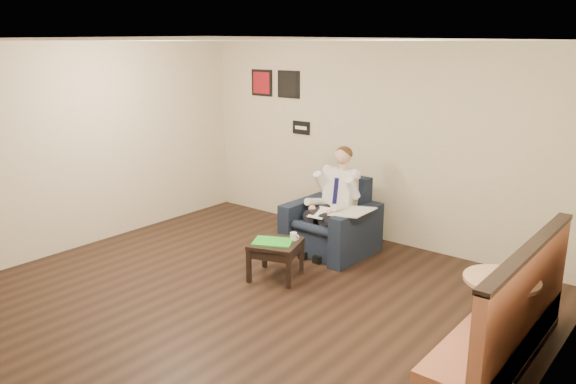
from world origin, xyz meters
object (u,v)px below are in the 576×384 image
Objects in this scene: armchair at (331,217)px; banquette at (499,305)px; seated_man at (326,206)px; green_folder at (273,241)px; side_table at (276,259)px; cafe_table at (497,320)px; smartphone at (284,238)px; coffee_mug at (294,236)px.

armchair is 3.06m from banquette.
green_folder is at bearing -91.11° from seated_man.
armchair is at bearing 87.70° from green_folder.
green_folder is at bearing -127.30° from side_table.
armchair is 2.24× the size of green_folder.
side_table is 1.22× the size of green_folder.
cafe_table is at bearing 106.07° from banquette.
armchair is 7.21× the size of smartphone.
banquette is at bearing -23.62° from seated_man.
banquette is at bearing -17.90° from smartphone.
banquette reaches higher than cafe_table.
armchair is 1.84× the size of side_table.
armchair is at bearing 96.47° from coffee_mug.
seated_man reaches higher than side_table.
green_folder is 0.26m from coffee_mug.
coffee_mug is at bearing 52.70° from green_folder.
armchair is 0.97m from coffee_mug.
seated_man is 0.86m from smartphone.
side_table is at bearing -89.92° from armchair.
green_folder is 4.74× the size of coffee_mug.
seated_man is (-0.00, -0.13, 0.18)m from armchair.
seated_man is 2.44× the size of side_table.
seated_man is 9.57× the size of smartphone.
seated_man is 0.60× the size of banquette.
armchair reaches higher than coffee_mug.
seated_man is 3.00m from banquette.
green_folder reaches higher than side_table.
armchair is 0.23m from seated_man.
seated_man is at bearing 97.68° from coffee_mug.
seated_man is at bearing 79.17° from smartphone.
green_folder is at bearing 176.36° from cafe_table.
coffee_mug is 2.65m from banquette.
green_folder is (-0.02, -0.03, 0.24)m from side_table.
coffee_mug is at bearing 171.67° from cafe_table.
side_table is 0.35m from coffee_mug.
seated_man reaches higher than coffee_mug.
side_table is at bearing 52.70° from green_folder.
banquette is at bearing -4.75° from green_folder.
side_table is 0.25× the size of banquette.
cafe_table is (-0.02, 0.05, -0.17)m from banquette.
cafe_table is (2.73, -0.20, 0.17)m from side_table.
seated_man is 1.10m from side_table.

